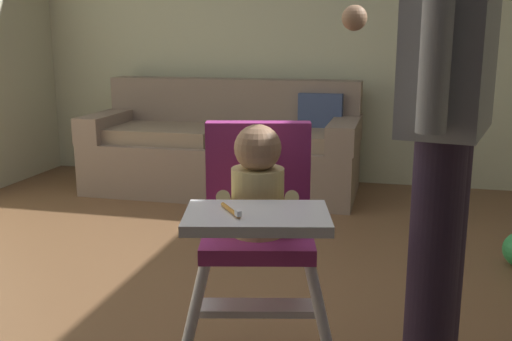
% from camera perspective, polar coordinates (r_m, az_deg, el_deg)
% --- Properties ---
extents(ground, '(6.23, 6.83, 0.10)m').
position_cam_1_polar(ground, '(2.74, -4.68, -14.51)').
color(ground, brown).
extents(wall_far, '(5.43, 0.06, 2.80)m').
position_cam_1_polar(wall_far, '(5.01, 4.82, 14.98)').
color(wall_far, beige).
rests_on(wall_far, ground).
extents(couch, '(2.09, 0.86, 0.86)m').
position_cam_1_polar(couch, '(4.70, -2.95, 2.09)').
color(couch, gray).
rests_on(couch, ground).
extents(high_chair, '(0.72, 0.81, 0.94)m').
position_cam_1_polar(high_chair, '(1.95, 0.17, -3.82)').
color(high_chair, white).
rests_on(high_chair, ground).
extents(adult_standing, '(0.51, 0.57, 1.74)m').
position_cam_1_polar(adult_standing, '(1.71, 17.63, 5.07)').
color(adult_standing, '#33253B').
rests_on(adult_standing, ground).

